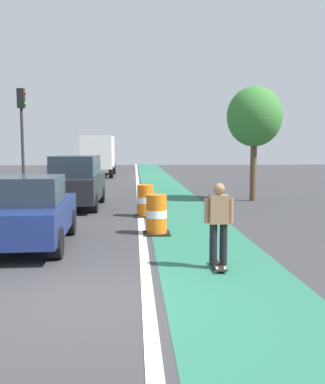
# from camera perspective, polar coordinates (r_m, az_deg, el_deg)

# --- Properties ---
(ground_plane) EXTENTS (100.00, 100.00, 0.00)m
(ground_plane) POSITION_cam_1_polar(r_m,az_deg,el_deg) (6.95, -9.61, -14.12)
(ground_plane) COLOR #38383A
(bike_lane_strip) EXTENTS (2.50, 80.00, 0.01)m
(bike_lane_strip) POSITION_cam_1_polar(r_m,az_deg,el_deg) (18.72, 1.50, -1.28)
(bike_lane_strip) COLOR #286B51
(bike_lane_strip) RESTS_ON ground
(lane_divider_stripe) EXTENTS (0.20, 80.00, 0.01)m
(lane_divider_stripe) POSITION_cam_1_polar(r_m,az_deg,el_deg) (18.64, -3.10, -1.31)
(lane_divider_stripe) COLOR silver
(lane_divider_stripe) RESTS_ON ground
(skateboarder_on_lane) EXTENTS (0.57, 0.80, 1.69)m
(skateboarder_on_lane) POSITION_cam_1_polar(r_m,az_deg,el_deg) (8.41, 7.48, -4.10)
(skateboarder_on_lane) COLOR black
(skateboarder_on_lane) RESTS_ON ground
(parked_sedan_nearest) EXTENTS (2.02, 4.16, 1.70)m
(parked_sedan_nearest) POSITION_cam_1_polar(r_m,az_deg,el_deg) (10.71, -17.49, -2.57)
(parked_sedan_nearest) COLOR navy
(parked_sedan_nearest) RESTS_ON ground
(parked_suv_second) EXTENTS (1.99, 4.63, 2.04)m
(parked_suv_second) POSITION_cam_1_polar(r_m,az_deg,el_deg) (17.19, -11.36, 1.42)
(parked_suv_second) COLOR black
(parked_suv_second) RESTS_ON ground
(traffic_barrel_front) EXTENTS (0.73, 0.73, 1.09)m
(traffic_barrel_front) POSITION_cam_1_polar(r_m,az_deg,el_deg) (11.71, -0.80, -3.06)
(traffic_barrel_front) COLOR orange
(traffic_barrel_front) RESTS_ON ground
(traffic_barrel_mid) EXTENTS (0.73, 0.73, 1.09)m
(traffic_barrel_mid) POSITION_cam_1_polar(r_m,az_deg,el_deg) (14.69, -2.29, -1.21)
(traffic_barrel_mid) COLOR orange
(traffic_barrel_mid) RESTS_ON ground
(delivery_truck_down_block) EXTENTS (2.40, 7.61, 3.23)m
(delivery_truck_down_block) POSITION_cam_1_polar(r_m,az_deg,el_deg) (35.26, -8.39, 5.09)
(delivery_truck_down_block) COLOR silver
(delivery_truck_down_block) RESTS_ON ground
(traffic_light_corner) EXTENTS (0.41, 0.32, 5.10)m
(traffic_light_corner) POSITION_cam_1_polar(r_m,az_deg,el_deg) (21.53, -18.18, 8.71)
(traffic_light_corner) COLOR #2D2D2D
(traffic_light_corner) RESTS_ON ground
(pedestrian_crossing) EXTENTS (0.34, 0.20, 1.61)m
(pedestrian_crossing) POSITION_cam_1_polar(r_m,az_deg,el_deg) (24.80, -14.72, 2.32)
(pedestrian_crossing) COLOR #33333D
(pedestrian_crossing) RESTS_ON ground
(street_tree_sidewalk) EXTENTS (2.40, 2.40, 5.00)m
(street_tree_sidewalk) POSITION_cam_1_polar(r_m,az_deg,el_deg) (19.34, 12.13, 9.71)
(street_tree_sidewalk) COLOR brown
(street_tree_sidewalk) RESTS_ON ground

